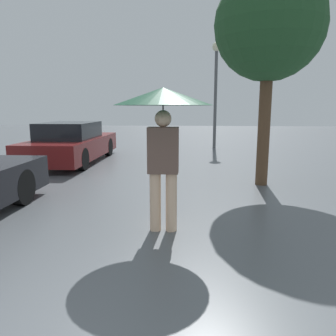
{
  "coord_description": "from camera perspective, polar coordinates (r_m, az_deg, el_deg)",
  "views": [
    {
      "loc": [
        0.48,
        -0.87,
        1.64
      ],
      "look_at": [
        0.19,
        3.34,
        0.86
      ],
      "focal_mm": 35.0,
      "sensor_mm": 36.0,
      "label": 1
    }
  ],
  "objects": [
    {
      "name": "tree",
      "position": [
        7.4,
        17.22,
        22.45
      ],
      "size": [
        2.2,
        2.2,
        4.37
      ],
      "color": "brown",
      "rests_on": "ground_plane"
    },
    {
      "name": "parked_car_farthest",
      "position": [
        10.43,
        -16.35,
        4.11
      ],
      "size": [
        1.68,
        4.48,
        1.22
      ],
      "color": "maroon",
      "rests_on": "ground_plane"
    },
    {
      "name": "street_lamp",
      "position": [
        13.69,
        8.34,
        15.26
      ],
      "size": [
        0.35,
        0.35,
        4.19
      ],
      "color": "#515456",
      "rests_on": "ground_plane"
    },
    {
      "name": "pedestrian",
      "position": [
        4.23,
        -0.86,
        9.7
      ],
      "size": [
        1.27,
        1.27,
        1.89
      ],
      "color": "beige",
      "rests_on": "ground_plane"
    }
  ]
}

